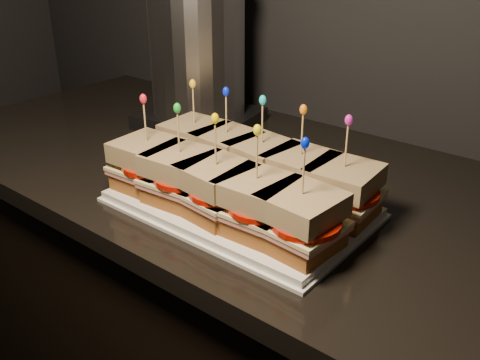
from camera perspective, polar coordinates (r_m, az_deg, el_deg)
The scene contains 76 objects.
granite_slab at distance 0.90m, azimuth 22.07°, elevation -6.82°, with size 2.35×0.68×0.04m, color black.
platter at distance 0.91m, azimuth 0.00°, elevation -2.63°, with size 0.41×0.26×0.02m, color white.
platter_rim at distance 0.91m, azimuth 0.00°, elevation -2.96°, with size 0.43×0.27×0.01m, color white.
sandwich_0_bread_bot at distance 1.03m, azimuth -4.77°, elevation 2.32°, with size 0.10×0.10×0.03m, color brown.
sandwich_0_ham at distance 1.02m, azimuth -4.80°, elevation 3.23°, with size 0.11×0.11×0.01m, color #CD6764.
sandwich_0_cheese at distance 1.02m, azimuth -4.82°, elevation 3.60°, with size 0.11×0.11×0.01m, color beige.
sandwich_0_tomato at distance 1.01m, azimuth -4.57°, elevation 3.73°, with size 0.10×0.10×0.01m, color #B91305.
sandwich_0_bread_top at distance 1.01m, azimuth -4.88°, elevation 5.14°, with size 0.10×0.10×0.03m, color #543014.
sandwich_0_pick at distance 1.00m, azimuth -4.98°, elevation 7.69°, with size 0.00×0.00×0.09m, color tan.
sandwich_0_frill at distance 0.98m, azimuth -5.08°, elevation 10.19°, with size 0.01×0.01×0.02m, color yellow.
sandwich_1_bread_bot at distance 0.98m, azimuth -1.41°, elevation 1.18°, with size 0.10×0.10×0.03m, color brown.
sandwich_1_ham at distance 0.97m, azimuth -1.42°, elevation 2.14°, with size 0.11×0.11×0.01m, color #CD6764.
sandwich_1_cheese at distance 0.97m, azimuth -1.43°, elevation 2.52°, with size 0.11×0.11×0.01m, color beige.
sandwich_1_tomato at distance 0.96m, azimuth -1.12°, elevation 2.65°, with size 0.10×0.10×0.01m, color #B91305.
sandwich_1_bread_top at distance 0.96m, azimuth -1.45°, elevation 4.12°, with size 0.10×0.10×0.03m, color #543014.
sandwich_1_pick at distance 0.94m, azimuth -1.48°, elevation 6.79°, with size 0.00×0.00×0.09m, color tan.
sandwich_1_frill at distance 0.93m, azimuth -1.51°, elevation 9.42°, with size 0.01×0.01×0.02m, color #081FE0.
sandwich_2_bread_bot at distance 0.94m, azimuth 2.27°, elevation -0.07°, with size 0.10×0.10×0.03m, color brown.
sandwich_2_ham at distance 0.93m, azimuth 2.29°, elevation 0.92°, with size 0.11×0.11×0.01m, color #CD6764.
sandwich_2_cheese at distance 0.93m, azimuth 2.30°, elevation 1.32°, with size 0.11×0.11×0.01m, color beige.
sandwich_2_tomato at distance 0.91m, azimuth 2.68°, elevation 1.43°, with size 0.10×0.10×0.01m, color #B91305.
sandwich_2_bread_top at distance 0.92m, azimuth 2.33°, elevation 2.99°, with size 0.10×0.10×0.03m, color #543014.
sandwich_2_pick at distance 0.90m, azimuth 2.38°, elevation 5.78°, with size 0.00×0.00×0.09m, color tan.
sandwich_2_frill at distance 0.88m, azimuth 2.43°, elevation 8.52°, with size 0.01×0.01×0.02m, color #15BEC4.
sandwich_3_bread_bot at distance 0.90m, azimuth 6.30°, elevation -1.43°, with size 0.10×0.10×0.03m, color brown.
sandwich_3_ham at distance 0.89m, azimuth 6.36°, elevation -0.41°, with size 0.11×0.11×0.01m, color #CD6764.
sandwich_3_cheese at distance 0.89m, azimuth 6.38°, elevation -0.00°, with size 0.11×0.11×0.01m, color beige.
sandwich_3_tomato at distance 0.87m, azimuth 6.84°, elevation 0.10°, with size 0.10×0.10×0.01m, color #B91305.
sandwich_3_bread_top at distance 0.87m, azimuth 6.47°, elevation 1.73°, with size 0.10×0.10×0.03m, color #543014.
sandwich_3_pick at distance 0.86m, azimuth 6.62°, elevation 4.62°, with size 0.00×0.00×0.09m, color tan.
sandwich_3_frill at distance 0.84m, azimuth 6.78°, elevation 7.48°, with size 0.01×0.01×0.02m, color orange.
sandwich_4_bread_bot at distance 0.86m, azimuth 10.68°, elevation -2.91°, with size 0.10×0.10×0.03m, color brown.
sandwich_4_ham at distance 0.86m, azimuth 10.78°, elevation -1.86°, with size 0.11×0.11×0.01m, color #CD6764.
sandwich_4_cheese at distance 0.85m, azimuth 10.82°, elevation -1.44°, with size 0.11×0.11×0.01m, color beige.
sandwich_4_tomato at distance 0.84m, azimuth 11.37°, elevation -1.36°, with size 0.10×0.10×0.01m, color #B91305.
sandwich_4_bread_top at distance 0.84m, azimuth 10.98°, elevation 0.34°, with size 0.10×0.10×0.03m, color #543014.
sandwich_4_pick at distance 0.82m, azimuth 11.25°, elevation 3.33°, with size 0.00×0.00×0.09m, color tan.
sandwich_4_frill at distance 0.81m, azimuth 11.52°, elevation 6.29°, with size 0.01×0.01×0.02m, color #C41E8E.
sandwich_5_bread_bot at distance 0.96m, azimuth -9.62°, elevation 0.12°, with size 0.10×0.10×0.03m, color brown.
sandwich_5_ham at distance 0.95m, azimuth -9.70°, elevation 1.09°, with size 0.11×0.11×0.01m, color #CD6764.
sandwich_5_cheese at distance 0.95m, azimuth -9.73°, elevation 1.48°, with size 0.11×0.11×0.01m, color beige.
sandwich_5_tomato at distance 0.93m, azimuth -9.54°, elevation 1.59°, with size 0.10×0.10×0.01m, color #B91305.
sandwich_5_bread_top at distance 0.94m, azimuth -9.86°, elevation 3.12°, with size 0.10×0.10×0.03m, color #543014.
sandwich_5_pick at distance 0.92m, azimuth -10.08°, elevation 5.84°, with size 0.00×0.00×0.09m, color tan.
sandwich_5_frill at distance 0.90m, azimuth -10.30°, elevation 8.52°, with size 0.01×0.01×0.02m, color red.
sandwich_6_bread_bot at distance 0.90m, azimuth -6.26°, elevation -1.23°, with size 0.10×0.10×0.03m, color brown.
sandwich_6_ham at distance 0.90m, azimuth -6.31°, elevation -0.21°, with size 0.11×0.11×0.01m, color #CD6764.
sandwich_6_cheese at distance 0.89m, azimuth -6.33°, elevation 0.19°, with size 0.11×0.11×0.01m, color beige.
sandwich_6_tomato at distance 0.88m, azimuth -6.07°, elevation 0.30°, with size 0.10×0.10×0.01m, color #B91305.
sandwich_6_bread_top at distance 0.88m, azimuth -6.42°, elevation 1.91°, with size 0.10×0.10×0.03m, color #543014.
sandwich_6_pick at distance 0.86m, azimuth -6.57°, elevation 4.79°, with size 0.00×0.00×0.09m, color tan.
sandwich_6_frill at distance 0.85m, azimuth -6.73°, elevation 7.63°, with size 0.01×0.01×0.02m, color green.
sandwich_7_bread_bot at distance 0.86m, azimuth -2.49°, elevation -2.73°, with size 0.10×0.10×0.03m, color brown.
sandwich_7_ham at distance 0.85m, azimuth -2.51°, elevation -1.67°, with size 0.11×0.11×0.01m, color #CD6764.
sandwich_7_cheese at distance 0.84m, azimuth -2.52°, elevation -1.25°, with size 0.11×0.11×0.01m, color beige.
sandwich_7_tomato at distance 0.83m, azimuth -2.18°, elevation -1.16°, with size 0.10×0.10×0.01m, color #B91305.
sandwich_7_bread_top at distance 0.83m, azimuth -2.56°, elevation 0.56°, with size 0.10×0.10×0.03m, color #543014.
sandwich_7_pick at distance 0.81m, azimuth -2.63°, elevation 3.58°, with size 0.00×0.00×0.09m, color tan.
sandwich_7_frill at distance 0.80m, azimuth -2.69°, elevation 6.58°, with size 0.01×0.01×0.02m, color #F1C302.
sandwich_8_bread_bot at distance 0.81m, azimuth 1.71°, elevation -4.39°, with size 0.10×0.10×0.03m, color brown.
sandwich_8_ham at distance 0.80m, azimuth 1.73°, elevation -3.29°, with size 0.11×0.11×0.01m, color #CD6764.
sandwich_8_cheese at distance 0.80m, azimuth 1.74°, elevation -2.85°, with size 0.11×0.11×0.01m, color beige.
sandwich_8_tomato at distance 0.79m, azimuth 2.17°, elevation -2.79°, with size 0.10×0.10×0.01m, color #B91305.
sandwich_8_bread_top at distance 0.79m, azimuth 1.77°, elevation -0.97°, with size 0.10×0.10×0.03m, color #543014.
sandwich_8_pick at distance 0.77m, azimuth 1.81°, elevation 2.20°, with size 0.00×0.00×0.09m, color tan.
sandwich_8_frill at distance 0.75m, azimuth 1.86°, elevation 5.36°, with size 0.01×0.01×0.02m, color yellow.
sandwich_9_bread_bot at distance 0.77m, azimuth 6.39°, elevation -6.19°, with size 0.10×0.10×0.03m, color brown.
sandwich_9_ham at distance 0.76m, azimuth 6.45°, elevation -5.06°, with size 0.11×0.11×0.01m, color #CD6764.
sandwich_9_cheese at distance 0.76m, azimuth 6.48°, elevation -4.60°, with size 0.11×0.11×0.01m, color beige.
sandwich_9_tomato at distance 0.75m, azimuth 7.03°, elevation -4.57°, with size 0.10×0.10×0.01m, color #B91305.
sandwich_9_bread_top at distance 0.75m, azimuth 6.59°, elevation -2.66°, with size 0.10×0.10×0.03m, color #543014.
sandwich_9_pick at distance 0.73m, azimuth 6.77°, elevation 0.63°, with size 0.00×0.00×0.09m, color tan.
sandwich_9_frill at distance 0.71m, azimuth 6.96°, elevation 3.94°, with size 0.01×0.01×0.02m, color #021BD3.
appliance_base at distance 1.30m, azimuth -4.31°, elevation 6.62°, with size 0.26×0.22×0.03m, color #262628.
appliance_body at distance 1.26m, azimuth -4.54°, elevation 13.38°, with size 0.22×0.22×0.28m, color silver.
appliance at distance 1.26m, azimuth -4.54°, elevation 13.14°, with size 0.26×0.22×0.34m, color silver, non-canonical shape.
Camera 1 is at (-0.26, 0.91, 1.37)m, focal length 40.00 mm.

